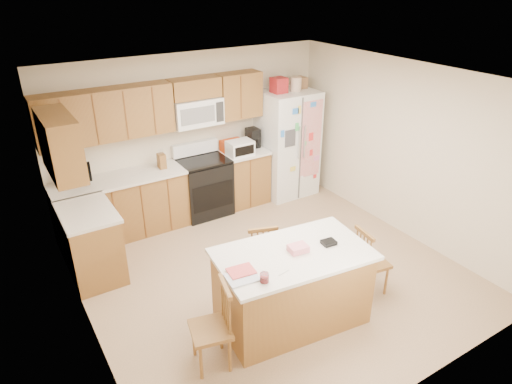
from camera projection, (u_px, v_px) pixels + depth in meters
ground at (270, 271)px, 5.99m from camera, size 4.50×4.50×0.00m
room_shell at (272, 171)px, 5.36m from camera, size 4.60×4.60×2.52m
cabinetry at (144, 177)px, 6.49m from camera, size 3.36×1.56×2.15m
stove at (204, 186)px, 7.26m from camera, size 0.76×0.65×1.13m
refrigerator at (287, 142)px, 7.76m from camera, size 0.90×0.79×2.04m
island at (292, 286)px, 4.98m from camera, size 1.72×1.13×0.98m
windsor_chair_left at (213, 328)px, 4.41m from camera, size 0.46×0.47×0.93m
windsor_chair_back at (260, 255)px, 5.59m from camera, size 0.47×0.46×0.88m
windsor_chair_right at (370, 262)px, 5.46m from camera, size 0.41×0.42×0.87m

